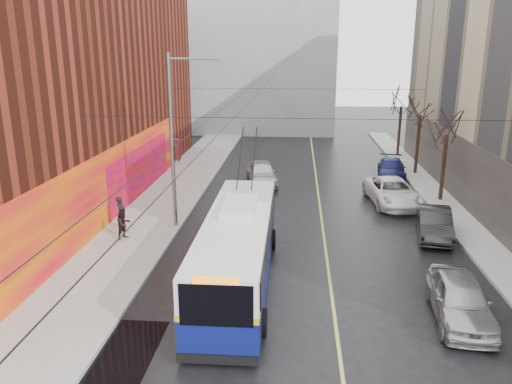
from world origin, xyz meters
TOP-DOWN VIEW (x-y plane):
  - ground at (0.00, 0.00)m, footprint 140.00×140.00m
  - sidewalk_left at (-8.00, 12.00)m, footprint 4.00×60.00m
  - sidewalk_right at (9.00, 12.00)m, footprint 2.00×60.00m
  - lane_line at (1.50, 14.00)m, footprint 0.12×50.00m
  - building_left at (-15.99, 13.99)m, footprint 12.11×36.00m
  - building_far at (-6.00, 44.99)m, footprint 20.50×12.10m
  - streetlight_pole at (-6.14, 10.00)m, footprint 2.65×0.60m
  - catenary_wires at (-2.54, 14.77)m, footprint 18.00×60.00m
  - tree_near at (9.00, 16.00)m, footprint 3.20×3.20m
  - tree_mid at (9.00, 23.00)m, footprint 3.20×3.20m
  - tree_far at (9.00, 30.00)m, footprint 3.20×3.20m
  - puddle at (-5.26, -1.23)m, footprint 2.03×3.57m
  - pigeons_flying at (-2.09, 11.23)m, footprint 4.24×2.69m
  - trolleybus at (-2.22, 3.76)m, footprint 2.80×11.63m
  - parked_car_a at (5.80, 1.58)m, footprint 2.16×4.67m
  - parked_car_b at (7.00, 9.72)m, footprint 2.24×4.62m
  - parked_car_c at (5.89, 15.22)m, footprint 3.15×5.83m
  - parked_car_d at (7.00, 21.80)m, footprint 2.57×5.00m
  - following_car at (-2.41, 19.24)m, footprint 2.69×5.05m
  - pedestrian_a at (-8.90, 9.09)m, footprint 0.42×0.64m
  - pedestrian_b at (-8.33, 7.83)m, footprint 0.90×0.94m

SIDE VIEW (x-z plane):
  - ground at x=0.00m, z-range 0.00..0.00m
  - lane_line at x=1.50m, z-range 0.00..0.01m
  - puddle at x=-5.26m, z-range 0.00..0.01m
  - sidewalk_left at x=-8.00m, z-range 0.00..0.15m
  - sidewalk_right at x=9.00m, z-range 0.00..0.15m
  - parked_car_d at x=7.00m, z-range 0.00..1.39m
  - parked_car_b at x=7.00m, z-range 0.00..1.46m
  - parked_car_a at x=5.80m, z-range 0.00..1.55m
  - parked_car_c at x=5.89m, z-range 0.00..1.55m
  - following_car at x=-2.41m, z-range 0.00..1.64m
  - pedestrian_b at x=-8.33m, z-range 0.15..1.68m
  - pedestrian_a at x=-8.90m, z-range 0.15..1.91m
  - trolleybus at x=-2.22m, z-range -1.22..4.27m
  - streetlight_pole at x=-6.14m, z-range 0.35..9.35m
  - tree_near at x=9.00m, z-range 1.78..8.18m
  - tree_far at x=9.00m, z-range 1.86..8.43m
  - tree_mid at x=9.00m, z-range 1.91..8.59m
  - catenary_wires at x=-2.54m, z-range 6.13..6.36m
  - building_left at x=-15.99m, z-range -0.01..13.99m
  - pigeons_flying at x=-2.09m, z-range 6.46..7.60m
  - building_far at x=-6.00m, z-range 0.02..18.02m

